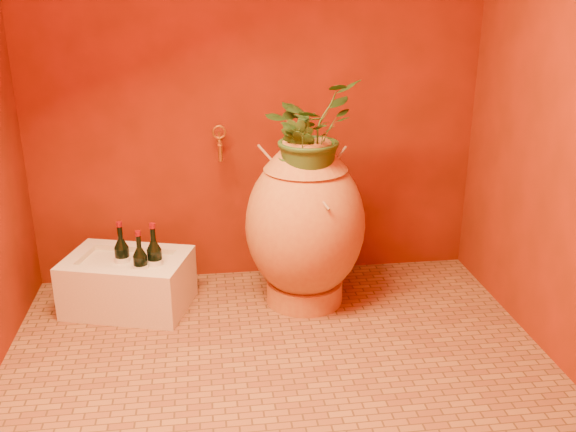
{
  "coord_description": "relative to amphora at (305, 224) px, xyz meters",
  "views": [
    {
      "loc": [
        -0.29,
        -2.48,
        1.64
      ],
      "look_at": [
        0.09,
        0.35,
        0.59
      ],
      "focal_mm": 40.0,
      "sensor_mm": 36.0,
      "label": 1
    }
  ],
  "objects": [
    {
      "name": "amphora",
      "position": [
        0.0,
        0.0,
        0.0
      ],
      "size": [
        0.64,
        0.64,
        0.89
      ],
      "rotation": [
        0.0,
        0.0,
        -0.03
      ],
      "color": "#B27832",
      "rests_on": "floor"
    },
    {
      "name": "plant_side",
      "position": [
        -0.05,
        -0.06,
        0.4
      ],
      "size": [
        0.25,
        0.26,
        0.37
      ],
      "primitive_type": "imported",
      "rotation": [
        0.0,
        0.0,
        -0.95
      ],
      "color": "#294E1B",
      "rests_on": "amphora"
    },
    {
      "name": "stone_basin",
      "position": [
        -0.93,
        0.05,
        -0.31
      ],
      "size": [
        0.71,
        0.59,
        0.29
      ],
      "rotation": [
        0.0,
        0.0,
        -0.29
      ],
      "color": "beige",
      "rests_on": "floor"
    },
    {
      "name": "floor",
      "position": [
        -0.21,
        -0.6,
        -0.44
      ],
      "size": [
        2.5,
        2.5,
        0.0
      ],
      "primitive_type": "plane",
      "color": "brown",
      "rests_on": "ground"
    },
    {
      "name": "wine_bottle_a",
      "position": [
        -0.95,
        0.06,
        -0.17
      ],
      "size": [
        0.08,
        0.08,
        0.32
      ],
      "color": "black",
      "rests_on": "stone_basin"
    },
    {
      "name": "wall_back",
      "position": [
        -0.21,
        0.4,
        0.81
      ],
      "size": [
        2.5,
        0.02,
        2.5
      ],
      "primitive_type": "cube",
      "color": "#541804",
      "rests_on": "ground"
    },
    {
      "name": "wine_bottle_c",
      "position": [
        -0.78,
        -0.0,
        -0.17
      ],
      "size": [
        0.08,
        0.08,
        0.33
      ],
      "color": "black",
      "rests_on": "stone_basin"
    },
    {
      "name": "plant_main",
      "position": [
        0.01,
        -0.03,
        0.49
      ],
      "size": [
        0.61,
        0.61,
        0.51
      ],
      "primitive_type": "imported",
      "rotation": [
        0.0,
        0.0,
        0.77
      ],
      "color": "#294E1B",
      "rests_on": "amphora"
    },
    {
      "name": "wall_tap",
      "position": [
        -0.42,
        0.31,
        0.38
      ],
      "size": [
        0.08,
        0.16,
        0.18
      ],
      "color": "#A87F26",
      "rests_on": "wall_back"
    },
    {
      "name": "wine_bottle_b",
      "position": [
        -0.85,
        -0.04,
        -0.18
      ],
      "size": [
        0.07,
        0.07,
        0.3
      ],
      "color": "black",
      "rests_on": "stone_basin"
    }
  ]
}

